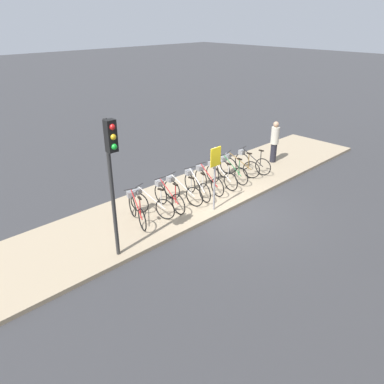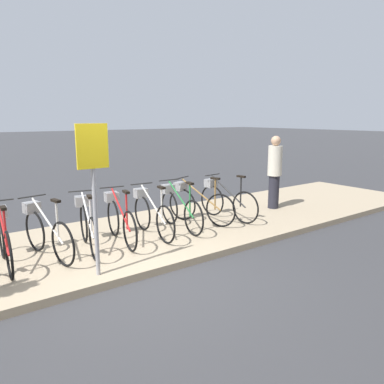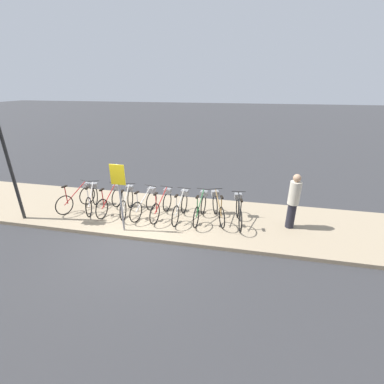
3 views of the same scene
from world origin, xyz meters
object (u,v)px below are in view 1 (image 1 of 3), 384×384
Objects in this scene: parked_bicycle_8 at (238,165)px; parked_bicycle_4 at (196,184)px; sign_post at (215,168)px; parked_bicycle_1 at (149,203)px; parked_bicycle_2 at (168,196)px; parked_bicycle_0 at (136,208)px; traffic_light at (112,163)px; pedestrian at (275,141)px; parked_bicycle_6 at (220,175)px; parked_bicycle_3 at (181,190)px; parked_bicycle_5 at (207,179)px; parked_bicycle_9 at (251,161)px; parked_bicycle_7 at (231,169)px.

parked_bicycle_4 is at bearing -175.94° from parked_bicycle_8.
parked_bicycle_1 is at bearing 146.10° from sign_post.
parked_bicycle_4 is (1.29, -0.00, 0.00)m from parked_bicycle_2.
traffic_light is at bearing -139.79° from parked_bicycle_0.
parked_bicycle_8 is at bearing 2.63° from parked_bicycle_2.
pedestrian is at bearing 0.91° from parked_bicycle_2.
parked_bicycle_6 is at bearing 13.05° from traffic_light.
parked_bicycle_3 is 3.16m from parked_bicycle_8.
parked_bicycle_5 is (3.18, 0.04, 0.00)m from parked_bicycle_0.
parked_bicycle_2 is 3.77m from parked_bicycle_8.
parked_bicycle_1 and parked_bicycle_9 have the same top height.
pedestrian is (1.61, 0.02, 0.49)m from parked_bicycle_9.
parked_bicycle_7 is (4.49, 0.08, 0.00)m from parked_bicycle_0.
parked_bicycle_9 is at bearing 0.94° from parked_bicycle_0.
parked_bicycle_1 is 2.03m from parked_bicycle_4.
parked_bicycle_3 is 0.68m from parked_bicycle_4.
pedestrian is at bearing 0.91° from parked_bicycle_0.
pedestrian is at bearing 0.75° from parked_bicycle_7.
parked_bicycle_1 is 0.97× the size of parked_bicycle_4.
parked_bicycle_4 is at bearing -178.18° from parked_bicycle_7.
pedestrian is (7.36, 0.12, 0.49)m from parked_bicycle_0.
sign_post reaches higher than parked_bicycle_8.
parked_bicycle_6 is 1.00× the size of parked_bicycle_9.
traffic_light is (-8.75, -1.30, 1.70)m from pedestrian.
parked_bicycle_7 is 1.05× the size of parked_bicycle_8.
parked_bicycle_0 is 5.74m from parked_bicycle_9.
parked_bicycle_0 is at bearing -179.09° from parked_bicycle_2.
sign_post reaches higher than parked_bicycle_5.
parked_bicycle_4 is at bearing -178.33° from parked_bicycle_5.
parked_bicycle_8 is at bearing 11.64° from parked_bicycle_7.
parked_bicycle_4 is 0.98× the size of parked_bicycle_6.
parked_bicycle_0 is 1.89m from parked_bicycle_3.
parked_bicycle_4 is 1.04× the size of parked_bicycle_8.
parked_bicycle_9 is 0.93× the size of pedestrian.
parked_bicycle_8 is (3.16, 0.15, 0.00)m from parked_bicycle_3.
pedestrian reaches higher than parked_bicycle_3.
traffic_light reaches higher than parked_bicycle_6.
pedestrian is at bearing -1.91° from parked_bicycle_8.
parked_bicycle_9 is 1.69m from pedestrian.
sign_post is (0.39, -1.18, 1.01)m from parked_bicycle_3.
traffic_light is (-7.14, -1.28, 2.19)m from parked_bicycle_9.
pedestrian is (6.81, 0.08, 0.49)m from parked_bicycle_1.
parked_bicycle_9 is at bearing 0.95° from parked_bicycle_2.
sign_post is (1.73, -1.17, 1.01)m from parked_bicycle_1.
parked_bicycle_6 is 1.92m from parked_bicycle_9.
parked_bicycle_5 and parked_bicycle_8 have the same top height.
parked_bicycle_5 is 1.05× the size of parked_bicycle_8.
traffic_light is 3.86m from sign_post.
pedestrian is (4.79, 0.10, 0.49)m from parked_bicycle_4.
sign_post is at bearing -26.44° from parked_bicycle_0.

